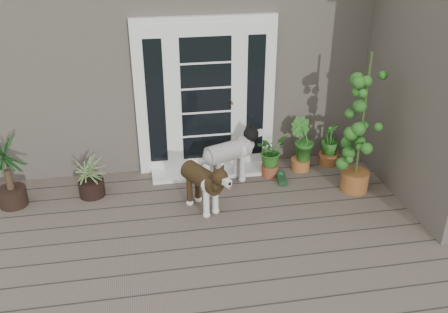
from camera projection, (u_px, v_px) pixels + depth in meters
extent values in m
cube|color=#6B5B4C|center=(255.00, 265.00, 5.27)|extent=(6.20, 4.60, 0.12)
cube|color=#665E54|center=(200.00, 35.00, 8.33)|extent=(7.40, 4.00, 3.10)
cube|color=white|center=(206.00, 97.00, 6.66)|extent=(1.90, 0.14, 2.15)
cube|color=white|center=(209.00, 172.00, 6.96)|extent=(1.60, 0.40, 0.05)
imported|color=#1B5F1B|center=(270.00, 158.00, 6.80)|extent=(0.58, 0.58, 0.53)
imported|color=#29651C|center=(301.00, 152.00, 6.96)|extent=(0.51, 0.51, 0.55)
imported|color=#215A19|center=(329.00, 148.00, 7.13)|extent=(0.40, 0.40, 0.48)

